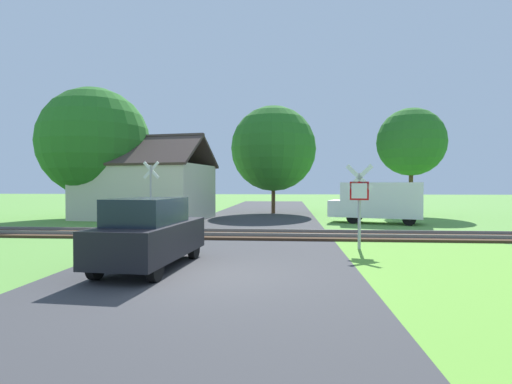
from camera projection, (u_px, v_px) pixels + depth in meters
name	position (u px, v px, depth m)	size (l,w,h in m)	color
ground_plane	(206.00, 276.00, 9.27)	(160.00, 160.00, 0.00)	#5B933D
road_asphalt	(221.00, 259.00, 11.26)	(7.25, 80.00, 0.01)	#38383A
rail_track	(242.00, 235.00, 16.42)	(60.00, 2.60, 0.22)	#422D1E
stop_sign_near	(359.00, 199.00, 12.98)	(0.86, 0.22, 2.79)	#9E9EA5
crossing_sign_far	(151.00, 189.00, 19.62)	(0.87, 0.19, 3.28)	#9E9EA5
house	(145.00, 189.00, 24.97)	(8.60, 6.70, 5.25)	beige
tree_far	(411.00, 142.00, 27.76)	(4.71, 4.71, 7.46)	#513823
tree_center	(273.00, 149.00, 29.45)	(6.27, 6.27, 7.93)	#513823
tree_left	(94.00, 142.00, 25.11)	(6.83, 6.83, 8.20)	#513823
mail_truck	(378.00, 201.00, 21.87)	(5.23, 3.25, 2.24)	white
parked_car	(150.00, 233.00, 10.05)	(1.93, 4.11, 1.78)	black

